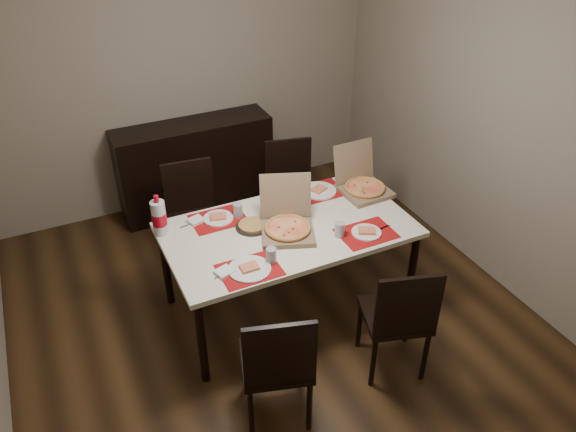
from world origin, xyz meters
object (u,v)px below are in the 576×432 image
Objects in this scene: chair_near_left at (277,363)px; chair_far_right at (291,187)px; dining_table at (288,235)px; sideboard at (195,166)px; chair_far_left at (193,212)px; dip_bowl at (291,209)px; soda_bottle at (159,218)px; pizza_box_center at (287,224)px; chair_near_right at (399,316)px.

chair_far_right is (0.97, 1.81, 0.00)m from chair_near_left.
sideboard is at bearing 95.77° from dining_table.
chair_far_left is at bearing -108.63° from sideboard.
chair_near_left reaches higher than dip_bowl.
chair_far_left is at bearing -179.60° from chair_far_right.
soda_bottle reaches higher than chair_near_left.
soda_bottle is at bearing 156.25° from pizza_box_center.
chair_far_right is (0.62, -0.87, 0.06)m from sideboard.
dining_table is at bearing -84.23° from sideboard.
chair_near_right is 1.79× the size of pizza_box_center.
pizza_box_center is at bearing -23.75° from soda_bottle.
dip_bowl is at bearing 59.47° from dining_table.
chair_near_left is 1.32m from dip_bowl.
chair_near_left is 1.07m from pizza_box_center.
pizza_box_center is at bearing -120.82° from dip_bowl.
chair_near_right is 1.17m from dip_bowl.
pizza_box_center is (0.15, -1.78, 0.36)m from sideboard.
chair_far_right is (0.08, 1.80, 0.00)m from chair_near_right.
soda_bottle is (-1.22, 1.25, 0.37)m from chair_near_right.
dining_table is at bearing -120.53° from dip_bowl.
pizza_box_center reaches higher than dip_bowl.
chair_far_right reaches higher than dip_bowl.
dip_bowl is (-0.33, -0.68, 0.25)m from chair_far_right.
chair_far_left is (-0.47, 0.87, -0.17)m from dining_table.
sideboard reaches higher than dip_bowl.
chair_near_right is at bearing -64.94° from chair_far_left.
sideboard is 2.89× the size of pizza_box_center.
chair_far_right is 1.46m from soda_bottle.
sideboard is 1.82m from pizza_box_center.
soda_bottle is (-0.86, 0.32, 0.20)m from dining_table.
chair_far_right is (0.45, 0.87, -0.17)m from dining_table.
soda_bottle is (-0.83, 0.37, 0.08)m from pizza_box_center.
sideboard is at bearing 100.64° from dip_bowl.
chair_near_left is 1.00× the size of chair_near_right.
sideboard is 1.61× the size of chair_near_right.
pizza_box_center reaches higher than soda_bottle.
chair_near_left reaches higher than sideboard.
chair_near_left and chair_near_right have the same top height.
pizza_box_center is 1.63× the size of soda_bottle.
sideboard is at bearing 71.37° from chair_far_left.
chair_near_left is (-0.35, -2.68, 0.06)m from sideboard.
chair_near_right is 1.00× the size of chair_far_left.
chair_far_right is at bearing 62.72° from pizza_box_center.
dining_table is 1.94× the size of chair_near_right.
pizza_box_center is (-0.03, -0.04, 0.12)m from dining_table.
chair_near_right is 1.97m from chair_far_left.
chair_near_left and chair_far_left have the same top height.
sideboard is 1.07m from chair_far_right.
chair_near_left and chair_far_right have the same top height.
dining_table is 1.09m from chair_near_left.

